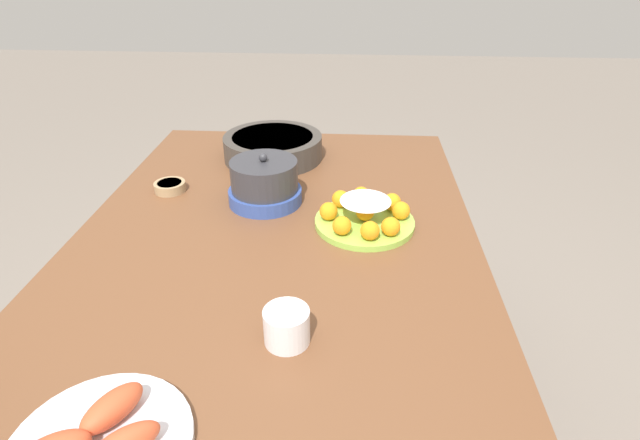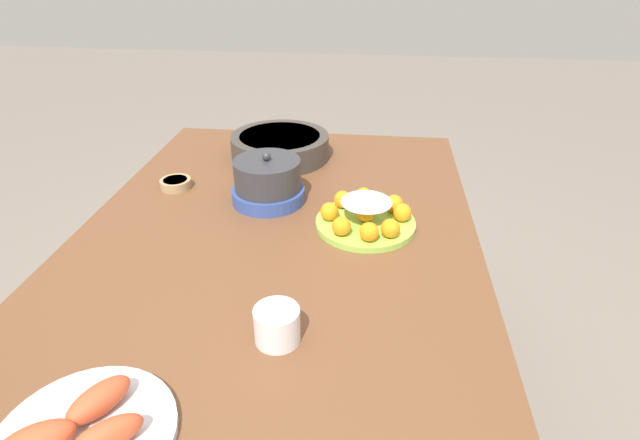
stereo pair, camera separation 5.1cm
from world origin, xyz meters
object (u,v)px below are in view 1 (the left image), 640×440
at_px(sauce_bowl, 170,186).
at_px(cup_near, 287,326).
at_px(dining_table, 275,271).
at_px(serving_bowl, 273,146).
at_px(warming_pot, 265,183).
at_px(cake_plate, 365,216).

relative_size(sauce_bowl, cup_near, 1.05).
bearing_deg(dining_table, sauce_bowl, 52.59).
distance_m(serving_bowl, sauce_bowl, 0.38).
height_order(dining_table, warming_pot, warming_pot).
distance_m(sauce_bowl, warming_pot, 0.30).
bearing_deg(cake_plate, serving_bowl, 35.25).
xyz_separation_m(sauce_bowl, warming_pot, (-0.05, -0.29, 0.04)).
bearing_deg(dining_table, cake_plate, -65.92).
distance_m(dining_table, serving_bowl, 0.55).
height_order(sauce_bowl, warming_pot, warming_pot).
distance_m(cup_near, warming_pot, 0.56).
distance_m(dining_table, sauce_bowl, 0.44).
height_order(cake_plate, sauce_bowl, cake_plate).
bearing_deg(cup_near, warming_pot, 13.31).
height_order(dining_table, sauce_bowl, sauce_bowl).
relative_size(dining_table, warming_pot, 7.59).
height_order(cake_plate, cup_near, cake_plate).
bearing_deg(serving_bowl, warming_pot, -175.56).
bearing_deg(cake_plate, warming_pot, 68.08).
relative_size(cake_plate, serving_bowl, 0.79).
relative_size(serving_bowl, sauce_bowl, 3.62).
relative_size(sauce_bowl, warming_pot, 0.44).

